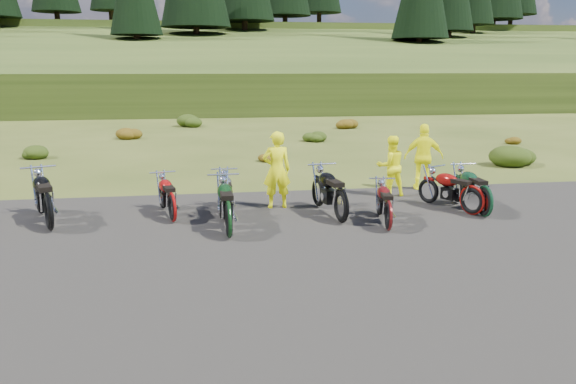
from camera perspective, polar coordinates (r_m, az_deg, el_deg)
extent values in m
plane|color=#394617|center=(12.05, 4.37, -4.04)|extent=(300.00, 300.00, 0.00)
cube|color=black|center=(10.21, 6.89, -7.22)|extent=(20.00, 12.00, 0.04)
cube|color=#2E4115|center=(121.32, -7.53, 10.92)|extent=(300.00, 90.00, 9.17)
cylinder|color=black|center=(82.53, -22.37, 15.93)|extent=(0.70, 0.70, 2.20)
cylinder|color=black|center=(87.39, -17.50, 16.58)|extent=(0.70, 0.70, 2.20)
cylinder|color=black|center=(61.61, -15.04, 14.32)|extent=(0.70, 0.70, 2.20)
cylinder|color=black|center=(67.33, -9.28, 15.42)|extent=(0.70, 0.70, 2.20)
cylinder|color=black|center=(73.60, -4.41, 16.23)|extent=(0.70, 0.70, 2.20)
cylinder|color=black|center=(80.30, -0.30, 16.82)|extent=(0.70, 0.70, 2.20)
cylinder|color=black|center=(87.31, 3.18, 17.12)|extent=(0.70, 0.70, 2.20)
cylinder|color=black|center=(64.74, 13.18, 14.14)|extent=(0.70, 0.70, 2.20)
cylinder|color=black|center=(72.64, 15.99, 14.74)|extent=(0.70, 0.70, 2.20)
cylinder|color=black|center=(80.67, 18.25, 15.20)|extent=(0.70, 0.70, 2.20)
cylinder|color=black|center=(88.81, 20.11, 15.55)|extent=(0.70, 0.70, 2.20)
cylinder|color=black|center=(97.01, 21.65, 15.84)|extent=(0.70, 0.70, 2.20)
ellipsoid|color=#1C340D|center=(23.66, -24.47, 3.87)|extent=(1.03, 1.03, 0.61)
ellipsoid|color=brown|center=(28.23, -15.93, 5.93)|extent=(1.30, 1.30, 0.77)
ellipsoid|color=#1C340D|center=(33.28, -9.83, 7.32)|extent=(1.56, 1.56, 0.92)
ellipsoid|color=brown|center=(20.81, -2.38, 3.73)|extent=(0.77, 0.77, 0.45)
ellipsoid|color=#1C340D|center=(26.43, 2.64, 5.80)|extent=(1.03, 1.03, 0.61)
ellipsoid|color=brown|center=(32.21, 5.89, 7.12)|extent=(1.30, 1.30, 0.77)
ellipsoid|color=#1C340D|center=(21.56, 21.99, 3.76)|extent=(1.56, 1.56, 0.92)
ellipsoid|color=brown|center=(27.58, 21.63, 5.05)|extent=(0.77, 0.77, 0.45)
imported|color=#F2F30C|center=(13.74, -1.16, 2.14)|extent=(0.71, 0.48, 1.90)
imported|color=#F2F30C|center=(15.31, 10.37, 2.51)|extent=(0.85, 0.69, 1.63)
imported|color=#F2F30C|center=(16.30, 13.61, 3.39)|extent=(1.16, 0.68, 1.86)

